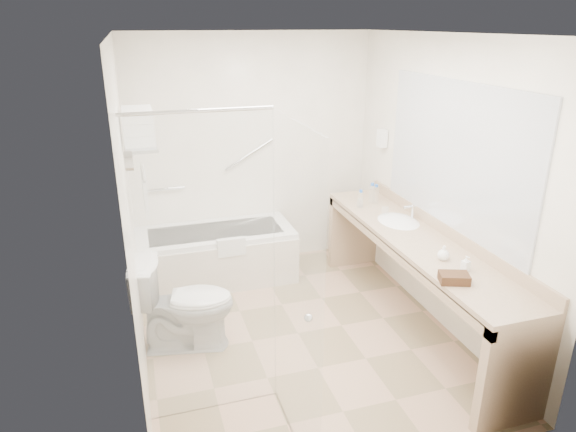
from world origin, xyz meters
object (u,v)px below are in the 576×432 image
object	(u,v)px
amenity_basket	(454,278)
water_bottle_left	(361,200)
toilet	(185,304)
vanity_counter	(416,260)
bathtub	(217,255)

from	to	relation	value
amenity_basket	water_bottle_left	size ratio (longest dim) A/B	1.11
toilet	water_bottle_left	bearing A→B (deg)	-60.99
vanity_counter	bathtub	bearing A→B (deg)	137.65
toilet	water_bottle_left	world-z (taller)	water_bottle_left
vanity_counter	amenity_basket	size ratio (longest dim) A/B	13.26
vanity_counter	toilet	xyz separation A→B (m)	(-1.97, 0.26, -0.24)
amenity_basket	toilet	bearing A→B (deg)	149.85
bathtub	vanity_counter	size ratio (longest dim) A/B	0.59
vanity_counter	water_bottle_left	size ratio (longest dim) A/B	14.75
vanity_counter	water_bottle_left	bearing A→B (deg)	100.22
water_bottle_left	vanity_counter	bearing A→B (deg)	-79.78
bathtub	amenity_basket	bearing A→B (deg)	-58.16
toilet	amenity_basket	size ratio (longest dim) A/B	3.99
vanity_counter	water_bottle_left	distance (m)	0.91
bathtub	amenity_basket	size ratio (longest dim) A/B	7.86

